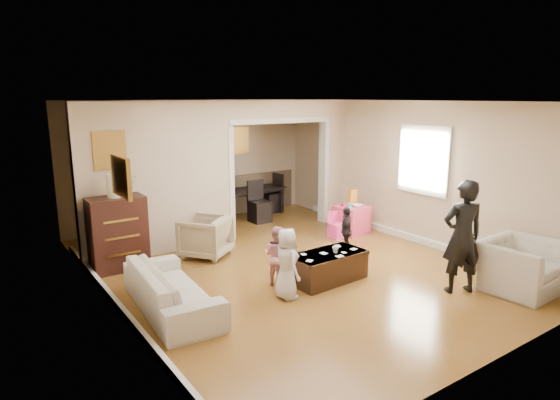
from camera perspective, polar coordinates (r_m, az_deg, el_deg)
floor at (r=7.70m, az=0.86°, el=-7.92°), size 7.00×7.00×0.00m
partition_left at (r=8.29m, az=-14.27°, el=2.48°), size 2.75×0.18×2.60m
partition_right at (r=10.26m, az=6.30°, el=4.65°), size 0.55×0.18×2.60m
partition_header at (r=9.33m, az=-0.05°, el=10.88°), size 2.22×0.18×0.35m
window_pane at (r=8.91m, az=16.93°, el=4.62°), size 0.03×0.95×1.10m
framed_art_partition at (r=7.87m, az=-19.86°, el=5.66°), size 0.45×0.03×0.55m
framed_art_sofa_wall at (r=5.55m, az=-18.64°, el=2.67°), size 0.03×0.55×0.40m
framed_art_alcove at (r=10.76m, az=-5.06°, el=7.17°), size 0.45×0.03×0.55m
sofa at (r=6.27m, az=-12.94°, el=-10.34°), size 0.90×2.00×0.57m
armchair_back at (r=8.13m, az=-8.95°, el=-4.39°), size 1.05×1.05×0.69m
armchair_front at (r=7.48m, az=27.01°, el=-7.10°), size 1.13×1.00×0.70m
dresser at (r=7.81m, az=-18.97°, el=-3.85°), size 0.84×0.48×1.16m
table_lamp at (r=7.64m, az=-19.37°, el=1.64°), size 0.22×0.22×0.36m
potted_plant at (r=7.69m, az=-17.93°, el=1.67°), size 0.29×0.25×0.32m
coffee_table at (r=7.08m, az=5.76°, el=-8.01°), size 1.17×0.63×0.43m
coffee_cup at (r=7.02m, az=6.70°, el=-5.98°), size 0.10×0.10×0.09m
play_table at (r=9.53m, az=8.55°, el=-2.33°), size 0.62×0.62×0.54m
cereal_box at (r=9.59m, az=8.75°, el=0.34°), size 0.21×0.09×0.30m
cyan_cup at (r=9.36m, az=8.38°, el=-0.64°), size 0.08×0.08×0.08m
toy_block at (r=9.47m, az=7.59°, el=-0.55°), size 0.10×0.09×0.05m
play_bowl at (r=9.41m, az=9.33°, el=-0.68°), size 0.23×0.23×0.05m
dining_table at (r=10.77m, az=-4.30°, el=-0.28°), size 1.88×1.20×0.63m
adult_person at (r=6.94m, az=21.13°, el=-4.16°), size 0.69×0.58×1.59m
child_kneel_a at (r=6.38m, az=0.82°, el=-7.68°), size 0.36×0.51×0.97m
child_kneel_b at (r=6.82m, az=-0.36°, el=-6.73°), size 0.47×0.52×0.88m
child_toddler at (r=8.21m, az=7.99°, el=-3.67°), size 0.50×0.48×0.83m
craft_papers at (r=7.00m, az=6.10°, el=-6.39°), size 0.98×0.48×0.00m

